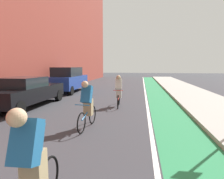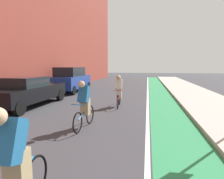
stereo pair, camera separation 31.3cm
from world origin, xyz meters
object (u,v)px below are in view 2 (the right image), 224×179
Objects in this scene: parked_sedan_black at (28,91)px; parked_suv_blue at (71,79)px; cyclist_trailing at (119,91)px; cyclist_lead at (12,163)px; cyclist_mid at (84,103)px.

parked_sedan_black is 1.06× the size of parked_suv_blue.
parked_sedan_black is 2.76× the size of cyclist_trailing.
cyclist_lead is at bearing -70.59° from parked_suv_blue.
cyclist_trailing is (4.64, 0.78, 0.02)m from parked_sedan_black.
parked_suv_blue reaches higher than parked_sedan_black.
parked_suv_blue reaches higher than cyclist_lead.
parked_sedan_black is 2.76× the size of cyclist_lead.
cyclist_mid is at bearing -99.92° from cyclist_trailing.
parked_sedan_black is at bearing -170.45° from cyclist_trailing.
parked_suv_blue reaches higher than cyclist_trailing.
cyclist_trailing is (0.63, 3.59, -0.04)m from cyclist_mid.
cyclist_lead is 1.00× the size of cyclist_trailing.
cyclist_lead is 1.02× the size of cyclist_mid.
cyclist_lead is at bearing -91.83° from cyclist_trailing.
cyclist_mid is (4.01, -2.81, 0.06)m from parked_sedan_black.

